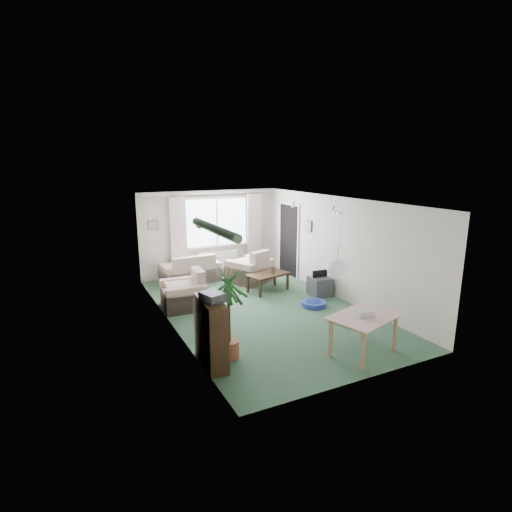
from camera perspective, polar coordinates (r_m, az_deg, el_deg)
name	(u,v)px	position (r m, az deg, el deg)	size (l,w,h in m)	color
ground	(262,310)	(8.86, 0.87, -7.66)	(6.50, 6.50, 0.00)	#315138
window	(217,222)	(11.44, -5.65, 4.84)	(1.80, 0.03, 1.30)	white
curtain_rod	(217,195)	(11.28, -5.59, 8.66)	(2.60, 0.03, 0.03)	black
curtain_left	(178,234)	(11.03, -11.03, 3.14)	(0.45, 0.08, 2.00)	beige
curtain_right	(254,228)	(11.83, -0.23, 4.06)	(0.45, 0.08, 2.00)	beige
radiator	(218,260)	(11.61, -5.46, -0.56)	(1.20, 0.10, 0.55)	white
doorway	(289,240)	(11.38, 4.72, 2.26)	(0.03, 0.95, 2.00)	black
pendant_lamp	(337,268)	(6.66, 11.55, -1.68)	(0.36, 0.36, 0.36)	white
tinsel_garland	(214,229)	(5.46, -5.96, 3.85)	(1.60, 1.60, 0.12)	#196626
bauble_cluster_a	(293,202)	(9.75, 5.34, 7.65)	(0.20, 0.20, 0.20)	silver
bauble_cluster_b	(334,207)	(8.93, 11.05, 6.95)	(0.20, 0.20, 0.20)	silver
wall_picture_back	(153,225)	(10.93, -14.53, 4.36)	(0.28, 0.03, 0.22)	brown
wall_picture_right	(309,226)	(10.45, 7.58, 4.27)	(0.03, 0.24, 0.30)	brown
sofa	(190,268)	(10.91, -9.37, -1.68)	(1.53, 0.81, 0.77)	beige
armchair_corner	(249,265)	(10.76, -0.95, -1.37)	(0.99, 0.94, 0.89)	tan
armchair_left	(183,289)	(9.01, -10.36, -4.68)	(0.94, 0.89, 0.85)	beige
coffee_table	(268,282)	(10.02, 1.72, -3.77)	(1.02, 0.57, 0.46)	black
photo_frame	(273,270)	(9.95, 2.44, -2.04)	(0.12, 0.02, 0.16)	brown
bookshelf	(211,332)	(6.45, -6.49, -10.79)	(0.30, 0.90, 1.10)	black
hifi_box	(212,297)	(6.14, -6.26, -5.83)	(0.28, 0.35, 0.14)	#38393D
houseplant	(229,312)	(6.54, -3.89, -8.02)	(0.68, 0.68, 1.60)	#1C511B
dining_table	(363,335)	(7.05, 15.09, -10.88)	(1.07, 0.72, 0.67)	#A97C5B
gift_box	(365,314)	(6.87, 15.33, -7.97)	(0.25, 0.18, 0.12)	#BABAC5
tv_cube	(319,286)	(9.84, 9.05, -4.27)	(0.46, 0.50, 0.46)	#3C3B40
pet_bed	(314,304)	(9.13, 8.23, -6.79)	(0.54, 0.54, 0.11)	navy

